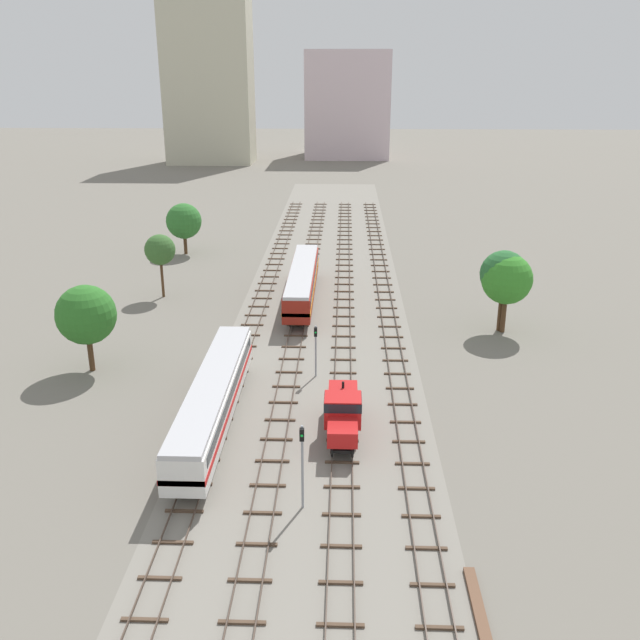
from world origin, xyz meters
TOP-DOWN VIEW (x-y plane):
  - ground_plane at (0.00, 56.00)m, footprint 480.00×480.00m
  - ballast_bed at (0.00, 56.00)m, footprint 18.62×176.00m
  - track_far_left at (-7.31, 57.00)m, footprint 2.40×126.00m
  - track_left at (-2.44, 57.00)m, footprint 2.40×126.00m
  - track_centre_left at (2.44, 57.00)m, footprint 2.40×126.00m
  - track_centre at (7.31, 57.00)m, footprint 2.40×126.00m
  - shunter_loco_centre_left_nearest at (2.44, 26.49)m, footprint 2.74×8.46m
  - passenger_coach_far_left_near at (-7.31, 27.29)m, footprint 2.96×22.00m
  - passenger_coach_left_mid at (-2.44, 57.76)m, footprint 2.96×22.00m
  - signal_post_nearest at (-0.00, 36.82)m, footprint 0.28×0.47m
  - signal_post_near at (-0.00, 17.20)m, footprint 0.28×0.47m
  - lineside_tree_0 at (-19.15, 58.88)m, footprint 3.60×3.60m
  - lineside_tree_1 at (-20.32, 37.45)m, footprint 5.31×5.31m
  - lineside_tree_2 at (18.64, 49.02)m, footprint 4.84×4.84m
  - lineside_tree_3 at (18.90, 48.57)m, footprint 5.16×5.16m
  - lineside_tree_4 at (-20.88, 79.10)m, footprint 5.11×5.11m
  - skyline_tower_0 at (-35.47, 181.38)m, footprint 23.47×14.44m
  - skyline_tower_1 at (2.79, 197.31)m, footprint 24.54×22.25m
  - spare_rail_bundle at (9.42, 6.78)m, footprint 0.60×10.00m

SIDE VIEW (x-z plane):
  - ground_plane at x=0.00m, z-range 0.00..0.00m
  - ballast_bed at x=0.00m, z-range 0.00..0.01m
  - spare_rail_bundle at x=9.42m, z-range 0.00..0.24m
  - track_far_left at x=-7.31m, z-range -0.01..0.28m
  - track_left at x=-2.44m, z-range -0.01..0.28m
  - track_centre_left at x=2.44m, z-range -0.01..0.28m
  - track_centre at x=7.31m, z-range -0.01..0.28m
  - shunter_loco_centre_left_nearest at x=2.44m, z-range 0.46..3.56m
  - passenger_coach_far_left_near at x=-7.31m, z-range 0.71..4.51m
  - passenger_coach_left_mid at x=-2.44m, z-range 0.71..4.51m
  - signal_post_nearest at x=0.00m, z-range 0.68..5.47m
  - signal_post_near at x=0.00m, z-range 0.76..6.52m
  - lineside_tree_4 at x=-20.88m, z-range 1.14..8.57m
  - lineside_tree_1 at x=-20.32m, z-range 1.33..9.33m
  - lineside_tree_3 at x=18.90m, z-range 1.54..9.85m
  - lineside_tree_0 at x=-19.15m, z-range 1.96..9.55m
  - lineside_tree_2 at x=18.64m, z-range 1.81..10.33m
  - skyline_tower_1 at x=2.79m, z-range 0.00..30.39m
  - skyline_tower_0 at x=-35.47m, z-range 0.00..42.84m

